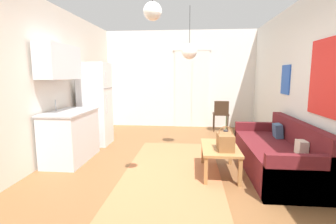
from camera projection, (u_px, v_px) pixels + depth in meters
ground_plane at (167, 182)px, 3.69m from camera, size 4.84×8.26×0.10m
wall_back at (180, 80)px, 7.30m from camera, size 4.44×0.13×2.76m
wall_right at (332, 85)px, 3.29m from camera, size 0.12×7.86×2.76m
wall_left at (20, 84)px, 3.68m from camera, size 0.12×7.86×2.76m
area_rug at (172, 171)px, 3.97m from camera, size 1.47×3.24×0.01m
couch at (279, 155)px, 3.92m from camera, size 0.86×2.10×0.81m
coffee_table at (220, 150)px, 3.85m from camera, size 0.55×0.94×0.43m
bamboo_vase at (225, 136)px, 4.08m from camera, size 0.07×0.07×0.42m
handbag at (225, 142)px, 3.64m from camera, size 0.23×0.32×0.36m
refrigerator at (95, 104)px, 5.44m from camera, size 0.62×0.59×1.78m
kitchen_counter at (68, 119)px, 4.41m from camera, size 0.63×1.16×2.02m
accent_chair at (221, 113)px, 6.76m from camera, size 0.43×0.41×0.83m
pendant_lamp_near at (153, 11)px, 2.79m from camera, size 0.21×0.21×0.65m
pendant_lamp_far at (189, 51)px, 4.66m from camera, size 0.29×0.29×0.96m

